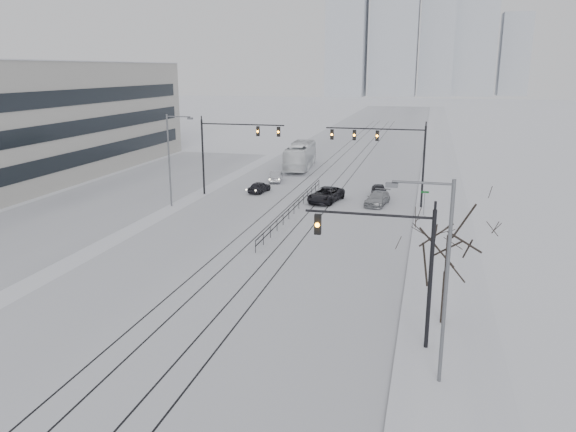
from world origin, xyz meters
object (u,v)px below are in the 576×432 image
(bare_tree, at_px, (448,245))
(sedan_nb_right, at_px, (377,199))
(sedan_sb_outer, at_px, (276,177))
(sedan_nb_far, at_px, (379,191))
(sedan_nb_front, at_px, (326,195))
(traffic_mast_near, at_px, (396,258))
(sedan_sb_inner, at_px, (259,187))
(box_truck, at_px, (300,156))

(bare_tree, height_order, sedan_nb_right, bare_tree)
(sedan_sb_outer, relative_size, sedan_nb_far, 1.02)
(bare_tree, height_order, sedan_nb_front, bare_tree)
(traffic_mast_near, bearing_deg, sedan_sb_inner, 117.42)
(traffic_mast_near, distance_m, sedan_nb_far, 33.73)
(sedan_sb_inner, distance_m, sedan_nb_front, 8.32)
(box_truck, bearing_deg, sedan_sb_outer, 81.10)
(sedan_sb_inner, height_order, sedan_nb_right, sedan_nb_right)
(sedan_nb_far, bearing_deg, sedan_nb_front, -152.90)
(sedan_nb_far, bearing_deg, sedan_sb_inner, 175.33)
(traffic_mast_near, distance_m, sedan_sb_inner, 36.42)
(sedan_sb_inner, relative_size, box_truck, 0.29)
(bare_tree, bearing_deg, traffic_mast_near, -128.76)
(bare_tree, relative_size, sedan_sb_outer, 1.59)
(traffic_mast_near, distance_m, sedan_nb_front, 31.02)
(bare_tree, distance_m, sedan_nb_far, 31.15)
(traffic_mast_near, height_order, sedan_sb_outer, traffic_mast_near)
(bare_tree, xyz_separation_m, sedan_nb_right, (-5.98, 26.46, -3.84))
(sedan_nb_right, bearing_deg, traffic_mast_near, -74.05)
(sedan_nb_far, height_order, box_truck, box_truck)
(sedan_sb_inner, distance_m, sedan_sb_outer, 6.28)
(sedan_nb_right, relative_size, sedan_nb_far, 1.19)
(sedan_nb_front, bearing_deg, sedan_sb_outer, 143.02)
(sedan_nb_front, xyz_separation_m, sedan_nb_far, (5.05, 3.79, -0.09))
(traffic_mast_near, relative_size, box_truck, 0.57)
(sedan_nb_right, height_order, sedan_nb_far, sedan_nb_right)
(sedan_sb_outer, height_order, sedan_nb_front, sedan_nb_front)
(sedan_sb_outer, relative_size, sedan_nb_right, 0.85)
(traffic_mast_near, bearing_deg, bare_tree, 51.24)
(sedan_sb_inner, relative_size, sedan_nb_right, 0.79)
(bare_tree, xyz_separation_m, sedan_sb_inner, (-19.09, 29.14, -3.88))
(traffic_mast_near, xyz_separation_m, sedan_nb_far, (-3.74, 33.29, -3.92))
(traffic_mast_near, height_order, bare_tree, traffic_mast_near)
(box_truck, bearing_deg, sedan_sb_inner, 82.18)
(sedan_sb_inner, relative_size, sedan_sb_outer, 0.93)
(sedan_nb_far, bearing_deg, sedan_nb_right, -97.16)
(sedan_nb_right, bearing_deg, sedan_sb_inner, 177.53)
(bare_tree, relative_size, sedan_nb_far, 1.61)
(sedan_nb_right, bearing_deg, sedan_sb_outer, 154.46)
(bare_tree, distance_m, box_truck, 48.98)
(sedan_nb_front, bearing_deg, bare_tree, -55.11)
(sedan_nb_front, height_order, box_truck, box_truck)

